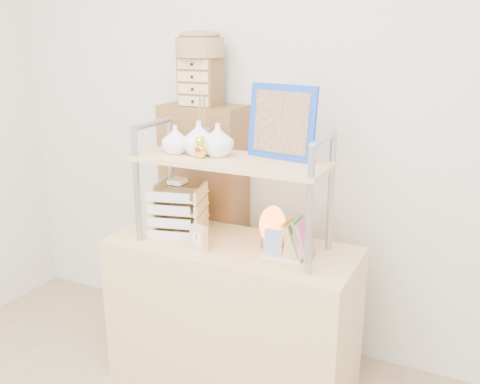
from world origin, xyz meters
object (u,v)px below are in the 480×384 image
object	(u,v)px
cabinet	(205,224)
letter_tray	(179,213)
salt_lamp	(273,226)
desk	(232,314)

from	to	relation	value
cabinet	letter_tray	bearing A→B (deg)	-79.75
cabinet	salt_lamp	xyz separation A→B (m)	(0.54, -0.30, 0.18)
desk	salt_lamp	world-z (taller)	salt_lamp
desk	salt_lamp	xyz separation A→B (m)	(0.18, 0.07, 0.48)
letter_tray	cabinet	bearing A→B (deg)	99.89
desk	letter_tray	bearing A→B (deg)	-179.80
salt_lamp	letter_tray	bearing A→B (deg)	-171.89
desk	cabinet	world-z (taller)	cabinet
cabinet	desk	bearing A→B (deg)	-45.52
desk	cabinet	size ratio (longest dim) A/B	0.89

